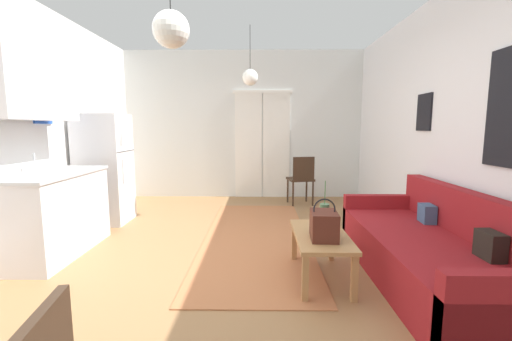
{
  "coord_description": "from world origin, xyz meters",
  "views": [
    {
      "loc": [
        0.32,
        -3.05,
        1.37
      ],
      "look_at": [
        0.27,
        1.1,
        0.82
      ],
      "focal_mm": 22.99,
      "sensor_mm": 36.0,
      "label": 1
    }
  ],
  "objects": [
    {
      "name": "handbag",
      "position": [
        0.87,
        -0.33,
        0.54
      ],
      "size": [
        0.24,
        0.31,
        0.35
      ],
      "color": "#512319",
      "rests_on": "coffee_table"
    },
    {
      "name": "coffee_table",
      "position": [
        0.87,
        -0.2,
        0.36
      ],
      "size": [
        0.47,
        0.9,
        0.42
      ],
      "color": "#B27F4C",
      "rests_on": "ground_plane"
    },
    {
      "name": "wall_right",
      "position": [
        2.32,
        -0.01,
        1.41
      ],
      "size": [
        0.12,
        6.89,
        2.82
      ],
      "color": "silver",
      "rests_on": "ground_plane"
    },
    {
      "name": "ground_plane",
      "position": [
        0.0,
        0.0,
        -0.05
      ],
      "size": [
        5.14,
        7.29,
        0.1
      ],
      "primitive_type": "cube",
      "color": "#996D44"
    },
    {
      "name": "couch",
      "position": [
        1.87,
        -0.26,
        0.26
      ],
      "size": [
        0.9,
        2.19,
        0.81
      ],
      "color": "maroon",
      "rests_on": "ground_plane"
    },
    {
      "name": "refrigerator",
      "position": [
        -1.9,
        1.58,
        0.78
      ],
      "size": [
        0.66,
        0.6,
        1.55
      ],
      "color": "white",
      "rests_on": "ground_plane"
    },
    {
      "name": "pendant_lamp_near",
      "position": [
        -0.28,
        -0.72,
        2.03
      ],
      "size": [
        0.25,
        0.25,
        0.92
      ],
      "color": "black"
    },
    {
      "name": "accent_chair",
      "position": [
        1.06,
        2.66,
        0.5
      ],
      "size": [
        0.49,
        0.47,
        0.87
      ],
      "rotation": [
        0.0,
        0.0,
        3.33
      ],
      "color": "#382619",
      "rests_on": "ground_plane"
    },
    {
      "name": "area_rug",
      "position": [
        0.28,
        0.89,
        0.01
      ],
      "size": [
        1.27,
        3.29,
        0.01
      ],
      "primitive_type": "cube",
      "color": "#B26B42",
      "rests_on": "ground_plane"
    },
    {
      "name": "kitchen_counter",
      "position": [
        -1.92,
        0.36,
        0.8
      ],
      "size": [
        0.61,
        1.28,
        2.1
      ],
      "color": "silver",
      "rests_on": "ground_plane"
    },
    {
      "name": "pendant_lamp_far",
      "position": [
        0.18,
        1.84,
        2.09
      ],
      "size": [
        0.23,
        0.23,
        0.85
      ],
      "color": "black"
    },
    {
      "name": "bamboo_vase",
      "position": [
        0.93,
        -0.06,
        0.54
      ],
      "size": [
        0.09,
        0.09,
        0.46
      ],
      "color": "#47704C",
      "rests_on": "coffee_table"
    },
    {
      "name": "wall_back",
      "position": [
        0.01,
        3.39,
        1.4
      ],
      "size": [
        4.74,
        0.13,
        2.82
      ],
      "color": "silver",
      "rests_on": "ground_plane"
    }
  ]
}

